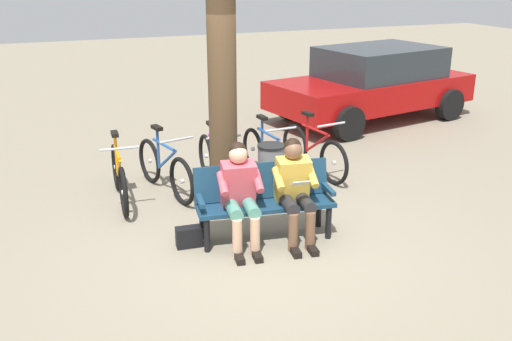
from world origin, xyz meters
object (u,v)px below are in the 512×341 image
object	(u,v)px
bicycle_blue	(216,164)
bicycle_silver	(119,177)
litter_bin	(271,175)
tree_trunk	(222,71)
bicycle_green	(267,156)
person_reading	(295,186)
bicycle_orange	(313,152)
person_companion	(240,191)
parked_car	(374,82)
handbag	(189,237)
bicycle_purple	(165,169)
bench	(264,196)

from	to	relation	value
bicycle_blue	bicycle_silver	world-z (taller)	same
litter_bin	bicycle_silver	size ratio (longest dim) A/B	0.50
tree_trunk	bicycle_blue	xyz separation A→B (m)	(-0.11, -0.71, -1.46)
bicycle_green	bicycle_blue	world-z (taller)	same
person_reading	tree_trunk	distance (m)	1.72
bicycle_green	bicycle_orange	bearing A→B (deg)	82.75
person_reading	bicycle_blue	world-z (taller)	person_reading
person_companion	litter_bin	world-z (taller)	person_companion
bicycle_orange	parked_car	size ratio (longest dim) A/B	0.37
person_reading	bicycle_blue	distance (m)	1.95
person_reading	bicycle_green	size ratio (longest dim) A/B	0.71
handbag	parked_car	xyz separation A→B (m)	(-5.06, -4.19, 0.65)
bicycle_orange	bicycle_purple	bearing A→B (deg)	-100.01
handbag	litter_bin	distance (m)	1.60
person_companion	parked_car	size ratio (longest dim) A/B	0.27
bicycle_silver	person_companion	bearing A→B (deg)	34.37
bench	bicycle_purple	bearing A→B (deg)	-58.70
bench	person_companion	bearing A→B (deg)	27.31
bicycle_orange	parked_car	distance (m)	3.68
litter_bin	parked_car	distance (m)	5.04
bicycle_purple	bicycle_silver	world-z (taller)	same
bicycle_green	person_companion	bearing A→B (deg)	-34.78
bicycle_blue	bicycle_green	bearing A→B (deg)	95.91
litter_bin	bicycle_blue	world-z (taller)	bicycle_blue
bench	person_reading	size ratio (longest dim) A/B	1.37
handbag	tree_trunk	distance (m)	2.08
tree_trunk	bicycle_silver	size ratio (longest dim) A/B	2.17
person_companion	bicycle_orange	size ratio (longest dim) A/B	0.72
person_companion	parked_car	world-z (taller)	parked_car
tree_trunk	bicycle_green	distance (m)	1.90
bicycle_blue	tree_trunk	bearing A→B (deg)	-7.74
bicycle_orange	bicycle_blue	xyz separation A→B (m)	(1.57, 0.03, 0.00)
person_companion	bench	bearing A→B (deg)	-152.69
person_reading	litter_bin	size ratio (longest dim) A/B	1.44
person_reading	bicycle_purple	distance (m)	2.27
handbag	tree_trunk	bearing A→B (deg)	-128.55
tree_trunk	person_reading	bearing A→B (deg)	111.13
bench	bicycle_orange	distance (m)	2.29
tree_trunk	bicycle_purple	xyz separation A→B (m)	(0.60, -0.80, -1.46)
bench	litter_bin	size ratio (longest dim) A/B	1.98
bicycle_purple	handbag	bearing A→B (deg)	-17.25
handbag	bicycle_green	xyz separation A→B (m)	(-1.68, -1.71, 0.24)
bench	person_companion	world-z (taller)	person_companion
person_reading	litter_bin	world-z (taller)	person_reading
bicycle_green	bicycle_purple	distance (m)	1.54
handbag	parked_car	world-z (taller)	parked_car
bicycle_orange	bicycle_blue	distance (m)	1.57
person_companion	parked_car	xyz separation A→B (m)	(-4.50, -4.35, 0.11)
tree_trunk	bicycle_silver	distance (m)	2.05
tree_trunk	person_companion	bearing A→B (deg)	80.85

